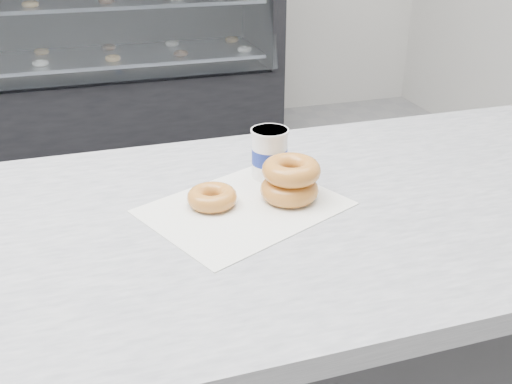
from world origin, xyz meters
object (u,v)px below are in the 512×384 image
at_px(coffee_cup, 270,153).
at_px(display_case, 79,73).
at_px(donut_stack, 290,180).
at_px(donut_single, 212,197).

bearing_deg(coffee_cup, display_case, 120.36).
height_order(display_case, donut_stack, display_case).
bearing_deg(donut_single, display_case, 94.49).
relative_size(donut_single, donut_stack, 0.69).
bearing_deg(donut_stack, display_case, 97.55).
xyz_separation_m(donut_stack, coffee_cup, (-0.01, 0.11, 0.01)).
relative_size(display_case, donut_single, 25.81).
xyz_separation_m(donut_single, coffee_cup, (0.14, 0.09, 0.03)).
bearing_deg(donut_stack, coffee_cup, 92.80).
bearing_deg(display_case, donut_stack, -82.45).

